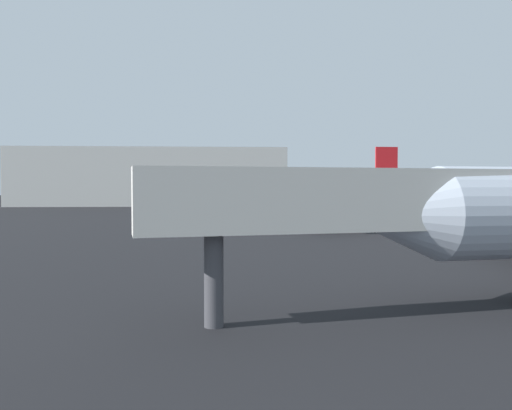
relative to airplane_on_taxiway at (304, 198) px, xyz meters
name	(u,v)px	position (x,y,z in m)	size (l,w,h in m)	color
airplane_on_taxiway	(304,198)	(0.00, 0.00, 0.00)	(31.77, 26.79, 10.12)	silver
jet_bridge	(429,202)	(-2.44, -46.27, 0.86)	(21.16, 6.09, 5.94)	silver
terminal_building	(153,177)	(-28.37, 77.00, 3.80)	(69.35, 23.78, 14.77)	#B7B7B2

